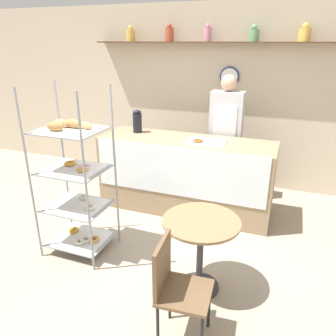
{
  "coord_description": "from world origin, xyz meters",
  "views": [
    {
      "loc": [
        1.21,
        -2.85,
        2.17
      ],
      "look_at": [
        0.0,
        0.36,
        0.84
      ],
      "focal_mm": 35.0,
      "sensor_mm": 36.0,
      "label": 1
    }
  ],
  "objects_px": {
    "cafe_table": "(201,238)",
    "cafe_chair": "(174,282)",
    "pastry_rack": "(75,181)",
    "donut_tray_counter": "(206,141)",
    "person_worker": "(226,134)",
    "coffee_carafe": "(137,121)"
  },
  "relations": [
    {
      "from": "cafe_chair",
      "to": "coffee_carafe",
      "type": "bearing_deg",
      "value": 26.62
    },
    {
      "from": "coffee_carafe",
      "to": "donut_tray_counter",
      "type": "distance_m",
      "value": 1.03
    },
    {
      "from": "cafe_chair",
      "to": "coffee_carafe",
      "type": "height_order",
      "value": "coffee_carafe"
    },
    {
      "from": "coffee_carafe",
      "to": "cafe_chair",
      "type": "bearing_deg",
      "value": -58.7
    },
    {
      "from": "coffee_carafe",
      "to": "donut_tray_counter",
      "type": "bearing_deg",
      "value": -7.99
    },
    {
      "from": "coffee_carafe",
      "to": "donut_tray_counter",
      "type": "relative_size",
      "value": 0.65
    },
    {
      "from": "pastry_rack",
      "to": "donut_tray_counter",
      "type": "relative_size",
      "value": 3.73
    },
    {
      "from": "cafe_table",
      "to": "cafe_chair",
      "type": "relative_size",
      "value": 0.84
    },
    {
      "from": "cafe_chair",
      "to": "coffee_carafe",
      "type": "xyz_separation_m",
      "value": [
        -1.32,
        2.17,
        0.61
      ]
    },
    {
      "from": "coffee_carafe",
      "to": "person_worker",
      "type": "bearing_deg",
      "value": 20.13
    },
    {
      "from": "pastry_rack",
      "to": "cafe_chair",
      "type": "xyz_separation_m",
      "value": [
        1.35,
        -0.74,
        -0.3
      ]
    },
    {
      "from": "person_worker",
      "to": "cafe_table",
      "type": "height_order",
      "value": "person_worker"
    },
    {
      "from": "pastry_rack",
      "to": "cafe_table",
      "type": "distance_m",
      "value": 1.42
    },
    {
      "from": "person_worker",
      "to": "coffee_carafe",
      "type": "bearing_deg",
      "value": -159.87
    },
    {
      "from": "pastry_rack",
      "to": "coffee_carafe",
      "type": "bearing_deg",
      "value": 88.86
    },
    {
      "from": "pastry_rack",
      "to": "cafe_chair",
      "type": "relative_size",
      "value": 2.09
    },
    {
      "from": "cafe_table",
      "to": "donut_tray_counter",
      "type": "height_order",
      "value": "donut_tray_counter"
    },
    {
      "from": "cafe_chair",
      "to": "donut_tray_counter",
      "type": "bearing_deg",
      "value": 3.91
    },
    {
      "from": "donut_tray_counter",
      "to": "pastry_rack",
      "type": "bearing_deg",
      "value": -128.92
    },
    {
      "from": "pastry_rack",
      "to": "person_worker",
      "type": "relative_size",
      "value": 1.02
    },
    {
      "from": "donut_tray_counter",
      "to": "cafe_table",
      "type": "bearing_deg",
      "value": -76.52
    },
    {
      "from": "person_worker",
      "to": "donut_tray_counter",
      "type": "distance_m",
      "value": 0.58
    }
  ]
}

